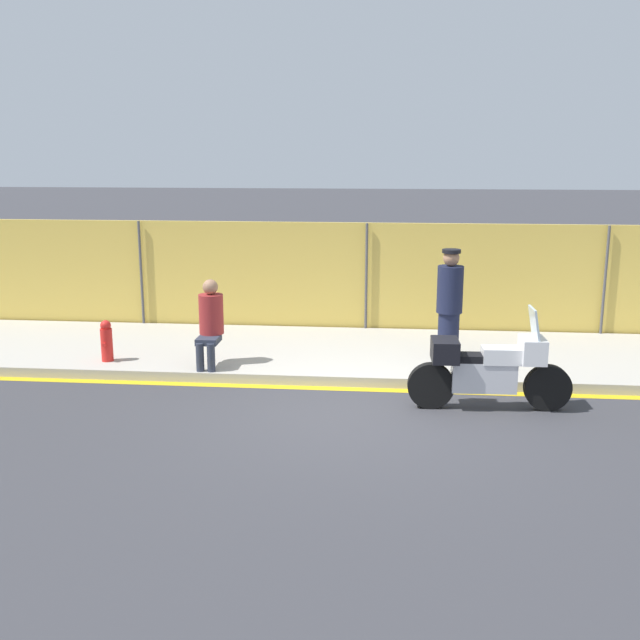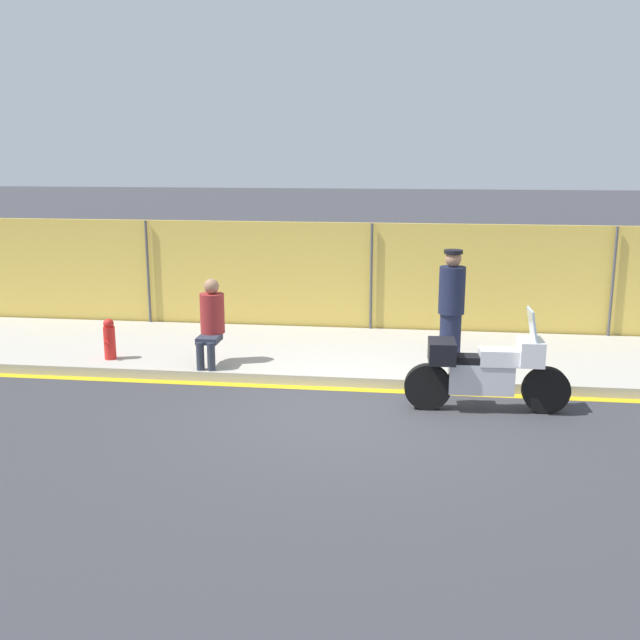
# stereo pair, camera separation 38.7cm
# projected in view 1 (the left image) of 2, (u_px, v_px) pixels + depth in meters

# --- Properties ---
(ground_plane) EXTENTS (120.00, 120.00, 0.00)m
(ground_plane) POSITION_uv_depth(u_px,v_px,m) (353.00, 416.00, 10.10)
(ground_plane) COLOR #38383D
(sidewalk) EXTENTS (32.60, 3.23, 0.16)m
(sidewalk) POSITION_uv_depth(u_px,v_px,m) (362.00, 354.00, 12.84)
(sidewalk) COLOR #ADA89E
(sidewalk) RESTS_ON ground_plane
(curb_paint_stripe) EXTENTS (32.60, 0.18, 0.01)m
(curb_paint_stripe) POSITION_uv_depth(u_px,v_px,m) (357.00, 389.00, 11.20)
(curb_paint_stripe) COLOR gold
(curb_paint_stripe) RESTS_ON ground_plane
(storefront_fence) EXTENTS (30.97, 0.17, 2.17)m
(storefront_fence) POSITION_uv_depth(u_px,v_px,m) (366.00, 280.00, 14.27)
(storefront_fence) COLOR gold
(storefront_fence) RESTS_ON ground_plane
(motorcycle) EXTENTS (2.24, 0.54, 1.44)m
(motorcycle) POSITION_uv_depth(u_px,v_px,m) (488.00, 369.00, 10.24)
(motorcycle) COLOR black
(motorcycle) RESTS_ON ground_plane
(officer_standing) EXTENTS (0.42, 0.42, 1.79)m
(officer_standing) POSITION_uv_depth(u_px,v_px,m) (449.00, 303.00, 12.15)
(officer_standing) COLOR #191E38
(officer_standing) RESTS_ON sidewalk
(person_seated_on_curb) EXTENTS (0.39, 0.70, 1.37)m
(person_seated_on_curb) POSITION_uv_depth(u_px,v_px,m) (210.00, 318.00, 11.78)
(person_seated_on_curb) COLOR #2D3342
(person_seated_on_curb) RESTS_ON sidewalk
(fire_hydrant) EXTENTS (0.19, 0.24, 0.68)m
(fire_hydrant) POSITION_uv_depth(u_px,v_px,m) (107.00, 341.00, 12.07)
(fire_hydrant) COLOR red
(fire_hydrant) RESTS_ON sidewalk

